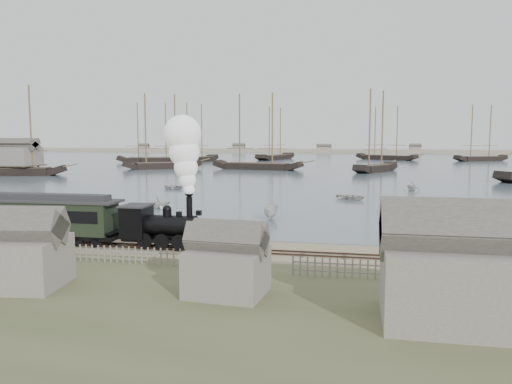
# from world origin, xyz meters

# --- Properties ---
(ground) EXTENTS (600.00, 600.00, 0.00)m
(ground) POSITION_xyz_m (0.00, 0.00, 0.00)
(ground) COLOR tan
(ground) RESTS_ON ground
(harbor_water) EXTENTS (600.00, 336.00, 0.06)m
(harbor_water) POSITION_xyz_m (0.00, 170.00, 0.03)
(harbor_water) COLOR #495B68
(harbor_water) RESTS_ON ground
(rail_track) EXTENTS (120.00, 1.80, 0.16)m
(rail_track) POSITION_xyz_m (0.00, -2.00, 0.04)
(rail_track) COLOR #3A271F
(rail_track) RESTS_ON ground
(picket_fence_west) EXTENTS (19.00, 0.10, 1.20)m
(picket_fence_west) POSITION_xyz_m (-6.50, -7.00, 0.00)
(picket_fence_west) COLOR slate
(picket_fence_west) RESTS_ON ground
(picket_fence_east) EXTENTS (15.00, 0.10, 1.20)m
(picket_fence_east) POSITION_xyz_m (12.50, -7.50, 0.00)
(picket_fence_east) COLOR slate
(picket_fence_east) RESTS_ON ground
(shed_left) EXTENTS (5.00, 4.00, 4.10)m
(shed_left) POSITION_xyz_m (-10.00, -13.00, 0.00)
(shed_left) COLOR slate
(shed_left) RESTS_ON ground
(shed_mid) EXTENTS (4.00, 3.50, 3.60)m
(shed_mid) POSITION_xyz_m (2.00, -12.00, 0.00)
(shed_mid) COLOR slate
(shed_mid) RESTS_ON ground
(shed_right) EXTENTS (6.00, 5.00, 5.10)m
(shed_right) POSITION_xyz_m (13.00, -14.00, 0.00)
(shed_right) COLOR slate
(shed_right) RESTS_ON ground
(far_spit) EXTENTS (500.00, 20.00, 1.80)m
(far_spit) POSITION_xyz_m (0.00, 250.00, 0.00)
(far_spit) COLOR tan
(far_spit) RESTS_ON ground
(locomotive) EXTENTS (7.84, 2.93, 9.78)m
(locomotive) POSITION_xyz_m (-4.32, -2.00, 4.50)
(locomotive) COLOR black
(locomotive) RESTS_ON ground
(passenger_coach) EXTENTS (14.21, 2.74, 3.45)m
(passenger_coach) POSITION_xyz_m (-16.52, -2.00, 2.18)
(passenger_coach) COLOR black
(passenger_coach) RESTS_ON ground
(beached_dinghy) EXTENTS (4.07, 4.92, 0.88)m
(beached_dinghy) POSITION_xyz_m (0.05, 0.51, 0.44)
(beached_dinghy) COLOR beige
(beached_dinghy) RESTS_ON ground
(rowboat_0) EXTENTS (5.06, 4.79, 0.85)m
(rowboat_0) POSITION_xyz_m (-18.99, 11.01, 0.49)
(rowboat_0) COLOR beige
(rowboat_0) RESTS_ON harbor_water
(rowboat_1) EXTENTS (3.49, 3.62, 1.47)m
(rowboat_1) POSITION_xyz_m (-14.25, 17.75, 0.79)
(rowboat_1) COLOR beige
(rowboat_1) RESTS_ON harbor_water
(rowboat_2) EXTENTS (3.67, 1.53, 1.40)m
(rowboat_2) POSITION_xyz_m (0.10, 12.82, 0.76)
(rowboat_2) COLOR beige
(rowboat_2) RESTS_ON harbor_water
(rowboat_3) EXTENTS (4.29, 4.86, 0.84)m
(rowboat_3) POSITION_xyz_m (8.01, 30.97, 0.48)
(rowboat_3) COLOR beige
(rowboat_3) RESTS_ON harbor_water
(rowboat_4) EXTENTS (3.65, 3.48, 1.50)m
(rowboat_4) POSITION_xyz_m (12.57, 19.19, 0.81)
(rowboat_4) COLOR beige
(rowboat_4) RESTS_ON harbor_water
(rowboat_6) EXTENTS (3.82, 4.40, 0.76)m
(rowboat_6) POSITION_xyz_m (-20.92, 39.57, 0.44)
(rowboat_6) COLOR beige
(rowboat_6) RESTS_ON harbor_water
(rowboat_7) EXTENTS (3.54, 3.27, 1.54)m
(rowboat_7) POSITION_xyz_m (17.31, 44.60, 0.83)
(rowboat_7) COLOR beige
(rowboat_7) RESTS_ON harbor_water
(schooner_0) EXTENTS (21.60, 10.09, 20.00)m
(schooner_0) POSITION_xyz_m (-65.52, 60.29, 10.06)
(schooner_0) COLOR black
(schooner_0) RESTS_ON harbor_water
(schooner_1) EXTENTS (19.57, 15.91, 20.00)m
(schooner_1) POSITION_xyz_m (-42.44, 88.71, 10.06)
(schooner_1) COLOR black
(schooner_1) RESTS_ON harbor_water
(schooner_2) EXTENTS (24.73, 10.18, 20.00)m
(schooner_2) POSITION_xyz_m (-16.96, 91.10, 10.06)
(schooner_2) COLOR black
(schooner_2) RESTS_ON harbor_water
(schooner_3) EXTENTS (11.87, 17.46, 20.00)m
(schooner_3) POSITION_xyz_m (13.27, 87.98, 10.06)
(schooner_3) COLOR black
(schooner_3) RESTS_ON harbor_water
(schooner_6) EXTENTS (24.64, 11.51, 20.00)m
(schooner_6) POSITION_xyz_m (-58.34, 120.24, 10.06)
(schooner_6) COLOR black
(schooner_6) RESTS_ON harbor_water
(schooner_7) EXTENTS (12.63, 24.95, 20.00)m
(schooner_7) POSITION_xyz_m (-21.90, 150.96, 10.06)
(schooner_7) COLOR black
(schooner_7) RESTS_ON harbor_water
(schooner_8) EXTENTS (23.00, 16.92, 20.00)m
(schooner_8) POSITION_xyz_m (19.48, 156.45, 10.06)
(schooner_8) COLOR black
(schooner_8) RESTS_ON harbor_water
(schooner_9) EXTENTS (19.91, 12.89, 20.00)m
(schooner_9) POSITION_xyz_m (51.75, 152.28, 10.06)
(schooner_9) COLOR black
(schooner_9) RESTS_ON harbor_water
(schooner_10) EXTENTS (11.23, 23.35, 20.00)m
(schooner_10) POSITION_xyz_m (-45.46, 125.85, 10.06)
(schooner_10) COLOR black
(schooner_10) RESTS_ON harbor_water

